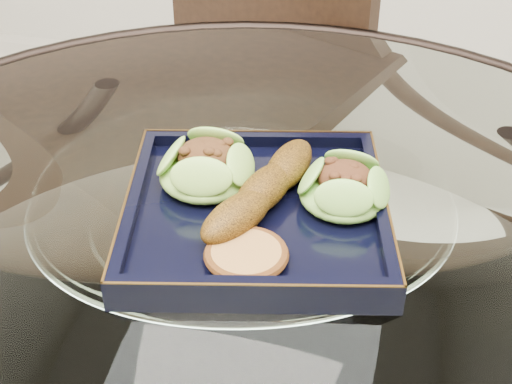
# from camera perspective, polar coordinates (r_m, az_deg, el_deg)

# --- Properties ---
(dining_table) EXTENTS (1.13, 1.13, 0.77)m
(dining_table) POSITION_cam_1_polar(r_m,az_deg,el_deg) (0.86, -0.98, -11.43)
(dining_table) COLOR white
(dining_table) RESTS_ON ground
(dining_chair) EXTENTS (0.61, 0.61, 1.08)m
(dining_chair) POSITION_cam_1_polar(r_m,az_deg,el_deg) (1.31, -2.64, 6.89)
(dining_chair) COLOR black
(dining_chair) RESTS_ON ground
(navy_plate) EXTENTS (0.33, 0.33, 0.02)m
(navy_plate) POSITION_cam_1_polar(r_m,az_deg,el_deg) (0.75, 0.00, -1.88)
(navy_plate) COLOR black
(navy_plate) RESTS_ON dining_table
(lettuce_wrap_left) EXTENTS (0.13, 0.13, 0.04)m
(lettuce_wrap_left) POSITION_cam_1_polar(r_m,az_deg,el_deg) (0.77, -4.01, 1.80)
(lettuce_wrap_left) COLOR #69A32F
(lettuce_wrap_left) RESTS_ON navy_plate
(lettuce_wrap_right) EXTENTS (0.12, 0.12, 0.03)m
(lettuce_wrap_right) POSITION_cam_1_polar(r_m,az_deg,el_deg) (0.75, 7.04, 0.15)
(lettuce_wrap_right) COLOR #58962B
(lettuce_wrap_right) RESTS_ON navy_plate
(roasted_plantain) EXTENTS (0.09, 0.20, 0.04)m
(roasted_plantain) POSITION_cam_1_polar(r_m,az_deg,el_deg) (0.74, 0.66, 0.23)
(roasted_plantain) COLOR #663F0A
(roasted_plantain) RESTS_ON navy_plate
(crumb_patty) EXTENTS (0.09, 0.09, 0.01)m
(crumb_patty) POSITION_cam_1_polar(r_m,az_deg,el_deg) (0.67, -0.78, -5.15)
(crumb_patty) COLOR #A46E36
(crumb_patty) RESTS_ON navy_plate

